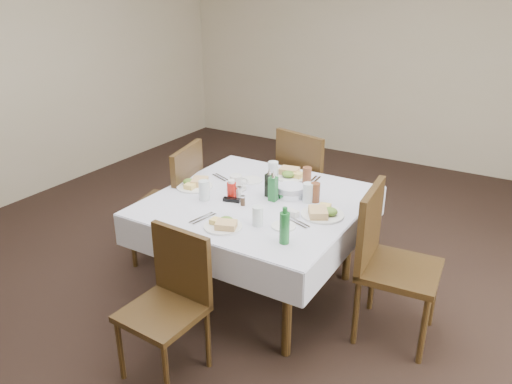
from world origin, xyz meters
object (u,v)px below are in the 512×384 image
water_n (273,171)px  oil_cruet_dark (269,184)px  water_w (204,190)px  ketchup_bottle (232,190)px  water_s (258,216)px  bread_basket (291,191)px  dining_table (258,209)px  water_e (308,193)px  chair_east (386,255)px  chair_north (307,180)px  chair_south (172,295)px  green_bottle (285,227)px  chair_west (176,197)px  coffee_mug (237,183)px  oil_cruet_green (273,188)px

water_n → oil_cruet_dark: oil_cruet_dark is taller
water_w → ketchup_bottle: bearing=36.9°
water_s → bread_basket: water_s is taller
dining_table → water_e: (0.32, 0.14, 0.14)m
chair_east → water_n: bearing=161.0°
water_s → water_n: bearing=112.2°
chair_north → chair_east: chair_north is taller
chair_south → chair_east: (0.95, 0.95, 0.07)m
ketchup_bottle → green_bottle: (0.62, -0.38, 0.04)m
dining_table → oil_cruet_dark: bearing=66.1°
water_w → dining_table: bearing=31.9°
chair_west → ketchup_bottle: chair_west is taller
water_w → ketchup_bottle: 0.19m
dining_table → water_e: bearing=23.6°
ketchup_bottle → coffee_mug: ketchup_bottle is taller
water_w → coffee_mug: bearing=71.7°
dining_table → water_n: bearing=104.0°
chair_west → oil_cruet_dark: (0.84, 0.03, 0.28)m
water_w → bread_basket: 0.61m
water_n → ketchup_bottle: water_n is taller
water_e → oil_cruet_dark: (-0.28, -0.05, 0.02)m
water_n → chair_east: bearing=-19.0°
chair_west → green_bottle: (1.25, -0.52, 0.29)m
oil_cruet_dark → ketchup_bottle: oil_cruet_dark is taller
dining_table → chair_east: 0.93m
chair_west → oil_cruet_green: (0.90, -0.02, 0.28)m
chair_north → green_bottle: bearing=-69.8°
dining_table → bread_basket: bearing=46.3°
dining_table → chair_north: (-0.06, 0.92, -0.10)m
water_s → oil_cruet_green: 0.40m
coffee_mug → water_n: bearing=66.6°
chair_north → water_w: bearing=-103.1°
chair_west → water_e: (1.11, 0.08, 0.26)m
oil_cruet_dark → chair_south: bearing=-94.1°
water_n → chair_west: bearing=-155.1°
water_n → water_s: size_ratio=1.15×
chair_west → coffee_mug: 0.62m
chair_south → chair_west: bearing=128.1°
oil_cruet_green → ketchup_bottle: 0.29m
water_e → ketchup_bottle: bearing=-155.2°
water_w → green_bottle: size_ratio=0.62×
dining_table → oil_cruet_dark: size_ratio=6.53×
oil_cruet_green → coffee_mug: bearing=173.1°
water_n → water_e: water_n is taller
dining_table → ketchup_bottle: (-0.17, -0.08, 0.14)m
chair_south → chair_west: (-0.77, 0.98, 0.07)m
chair_north → oil_cruet_dark: chair_north is taller
dining_table → oil_cruet_green: bearing=18.7°
water_s → bread_basket: size_ratio=0.56×
ketchup_bottle → water_n: bearing=81.2°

